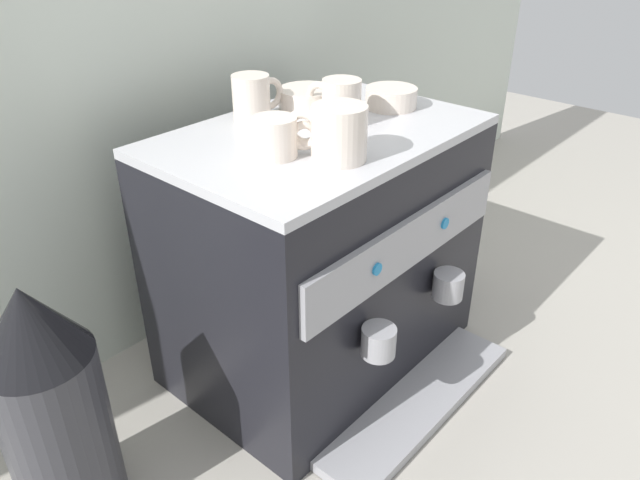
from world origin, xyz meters
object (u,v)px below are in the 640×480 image
milk_pitcher (431,252)px  ceramic_cup_1 (253,98)px  espresso_machine (322,254)px  ceramic_cup_3 (336,133)px  ceramic_bowl_1 (308,100)px  coffee_grinder (52,408)px  ceramic_cup_0 (339,102)px  ceramic_cup_2 (277,137)px  ceramic_bowl_0 (391,98)px

milk_pitcher → ceramic_cup_1: bearing=164.5°
espresso_machine → ceramic_cup_3: (-0.08, -0.10, 0.28)m
ceramic_bowl_1 → coffee_grinder: 0.66m
ceramic_cup_0 → ceramic_cup_1: size_ratio=1.01×
ceramic_cup_0 → ceramic_cup_1: (-0.08, 0.12, 0.00)m
ceramic_cup_3 → coffee_grinder: (-0.44, 0.14, -0.32)m
coffee_grinder → ceramic_cup_1: bearing=9.1°
ceramic_cup_1 → milk_pitcher: bearing=-15.5°
milk_pitcher → ceramic_cup_0: bearing=180.0°
ceramic_cup_2 → milk_pitcher: size_ratio=0.76×
espresso_machine → ceramic_bowl_1: 0.29m
ceramic_cup_1 → coffee_grinder: bearing=-170.9°
ceramic_cup_3 → ceramic_cup_1: bearing=79.4°
ceramic_cup_0 → ceramic_cup_1: bearing=124.2°
coffee_grinder → milk_pitcher: bearing=-2.8°
ceramic_cup_1 → espresso_machine: bearing=-73.1°
ceramic_cup_0 → ceramic_bowl_1: size_ratio=1.01×
espresso_machine → ceramic_bowl_1: (0.07, 0.10, 0.26)m
ceramic_bowl_0 → espresso_machine: bearing=176.6°
ceramic_cup_1 → ceramic_bowl_0: (0.22, -0.13, -0.02)m
milk_pitcher → ceramic_bowl_0: bearing=-177.0°
ceramic_cup_1 → ceramic_cup_3: 0.22m
ceramic_cup_2 → ceramic_bowl_1: size_ratio=0.83×
ceramic_bowl_0 → ceramic_bowl_1: ceramic_bowl_1 is taller
ceramic_bowl_1 → milk_pitcher: (0.34, -0.10, -0.44)m
ceramic_cup_3 → ceramic_bowl_0: ceramic_cup_3 is taller
ceramic_cup_3 → ceramic_bowl_1: 0.24m
ceramic_cup_2 → milk_pitcher: 0.70m
espresso_machine → coffee_grinder: 0.52m
ceramic_cup_0 → ceramic_cup_2: bearing=-172.2°
ceramic_cup_3 → ceramic_bowl_0: 0.27m
ceramic_bowl_1 → coffee_grinder: size_ratio=0.26×
espresso_machine → ceramic_cup_0: (0.05, 0.00, 0.28)m
ceramic_cup_2 → ceramic_cup_3: bearing=-56.3°
ceramic_cup_0 → ceramic_cup_3: (-0.12, -0.10, 0.00)m
ceramic_cup_3 → milk_pitcher: ceramic_cup_3 is taller
milk_pitcher → coffee_grinder: bearing=177.2°
espresso_machine → ceramic_cup_2: bearing=-169.8°
ceramic_bowl_0 → ceramic_cup_0: bearing=175.1°
ceramic_cup_2 → ceramic_cup_3: 0.09m
espresso_machine → ceramic_cup_1: (-0.04, 0.12, 0.28)m
ceramic_cup_1 → ceramic_bowl_0: bearing=-31.5°
ceramic_bowl_0 → coffee_grinder: (-0.70, 0.06, -0.29)m
ceramic_cup_0 → milk_pitcher: ceramic_cup_0 is taller
espresso_machine → ceramic_cup_1: 0.31m
espresso_machine → ceramic_cup_3: bearing=-129.4°
ceramic_cup_0 → ceramic_cup_2: size_ratio=1.21×
ceramic_cup_2 → ceramic_cup_0: bearing=7.8°
ceramic_bowl_1 → milk_pitcher: size_ratio=0.91×
espresso_machine → coffee_grinder: size_ratio=1.37×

